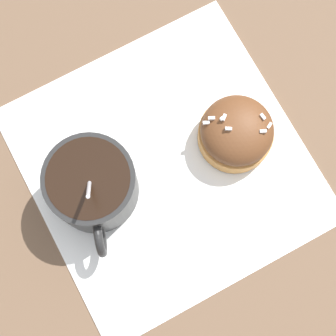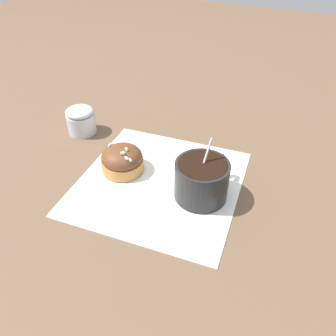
# 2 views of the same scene
# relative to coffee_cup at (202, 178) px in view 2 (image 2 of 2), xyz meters

# --- Properties ---
(ground_plane) EXTENTS (3.00, 3.00, 0.00)m
(ground_plane) POSITION_rel_coffee_cup_xyz_m (0.08, 0.00, -0.04)
(ground_plane) COLOR brown
(paper_napkin) EXTENTS (0.33, 0.33, 0.00)m
(paper_napkin) POSITION_rel_coffee_cup_xyz_m (0.08, 0.00, -0.04)
(paper_napkin) COLOR white
(paper_napkin) RESTS_ON ground_plane
(coffee_cup) EXTENTS (0.10, 0.12, 0.11)m
(coffee_cup) POSITION_rel_coffee_cup_xyz_m (0.00, 0.00, 0.00)
(coffee_cup) COLOR black
(coffee_cup) RESTS_ON paper_napkin
(frosted_pastry) EXTENTS (0.08, 0.08, 0.05)m
(frosted_pastry) POSITION_rel_coffee_cup_xyz_m (0.17, 0.01, -0.02)
(frosted_pastry) COLOR #C18442
(frosted_pastry) RESTS_ON paper_napkin
(sugar_bowl) EXTENTS (0.06, 0.06, 0.06)m
(sugar_bowl) POSITION_rel_coffee_cup_xyz_m (0.33, -0.07, -0.01)
(sugar_bowl) COLOR silver
(sugar_bowl) RESTS_ON ground_plane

